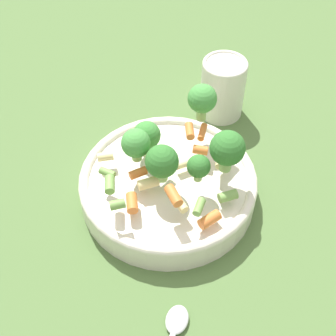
# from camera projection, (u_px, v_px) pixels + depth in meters

# --- Properties ---
(ground_plane) EXTENTS (3.00, 3.00, 0.00)m
(ground_plane) POSITION_uv_depth(u_px,v_px,m) (168.00, 195.00, 0.66)
(ground_plane) COLOR #4C6B38
(bowl) EXTENTS (0.24, 0.24, 0.04)m
(bowl) POSITION_uv_depth(u_px,v_px,m) (168.00, 185.00, 0.64)
(bowl) COLOR silver
(bowl) RESTS_ON ground_plane
(pasta_salad) EXTENTS (0.20, 0.18, 0.09)m
(pasta_salad) POSITION_uv_depth(u_px,v_px,m) (180.00, 146.00, 0.60)
(pasta_salad) COLOR #8CB766
(pasta_salad) RESTS_ON bowl
(cup) EXTENTS (0.07, 0.07, 0.10)m
(cup) POSITION_uv_depth(u_px,v_px,m) (223.00, 88.00, 0.74)
(cup) COLOR silver
(cup) RESTS_ON ground_plane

